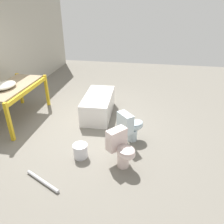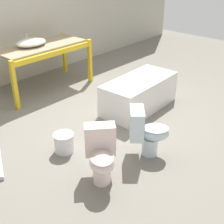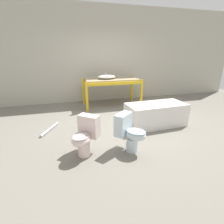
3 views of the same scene
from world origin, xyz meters
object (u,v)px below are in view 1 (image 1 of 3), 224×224
Objects in this scene: bucket_white at (80,151)px; sink_basin at (5,85)px; toilet_far at (121,148)px; bathtub_main at (98,104)px; toilet_near at (130,126)px.

sink_basin is at bearing 63.72° from bucket_white.
bucket_white is (-1.01, -2.05, -0.80)m from sink_basin.
sink_basin is 2.42m from bucket_white.
toilet_far is at bearing -111.02° from sink_basin.
sink_basin is 0.86× the size of toilet_far.
bathtub_main is at bearing -69.94° from sink_basin.
bathtub_main is 2.00m from toilet_far.
bucket_white is (0.08, 0.79, -0.22)m from toilet_far.
toilet_near is at bearing -140.96° from bathtub_main.
sink_basin is at bearing 42.27° from toilet_near.
toilet_near is (-0.31, -2.91, -0.59)m from sink_basin.
toilet_near reaches higher than bathtub_main.
sink_basin reaches higher than bucket_white.
toilet_near is 1.14m from bucket_white.
bathtub_main is 1.39m from toilet_near.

